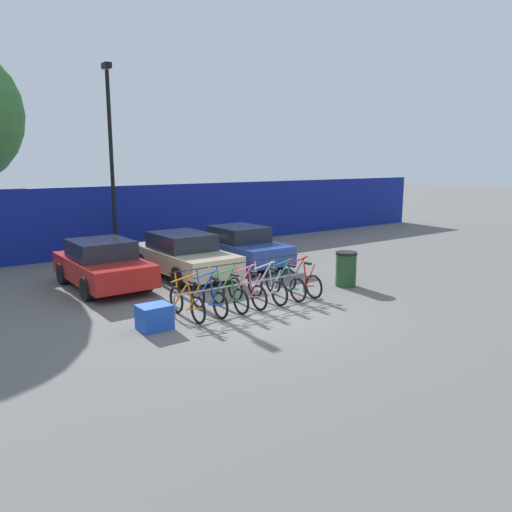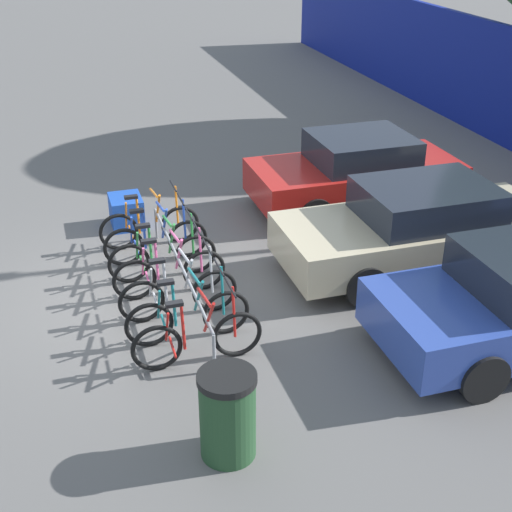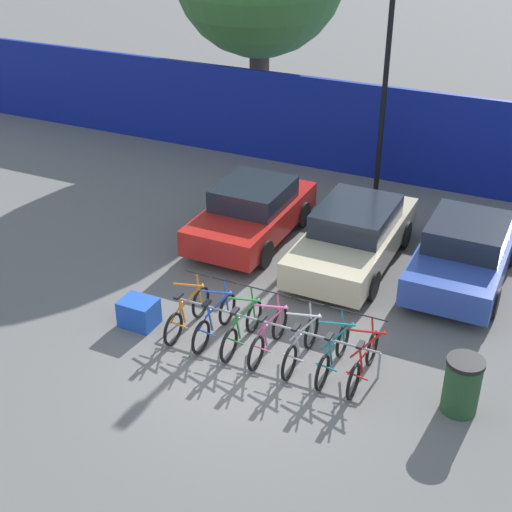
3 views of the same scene
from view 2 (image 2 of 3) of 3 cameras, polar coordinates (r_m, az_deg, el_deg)
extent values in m
plane|color=#605E5B|center=(10.91, -9.68, -3.06)|extent=(120.00, 120.00, 0.00)
cylinder|color=gray|center=(10.56, -6.14, -0.48)|extent=(4.07, 0.04, 0.04)
cylinder|color=gray|center=(12.48, -7.99, 2.55)|extent=(0.04, 0.04, 0.55)
cylinder|color=gray|center=(9.00, -3.37, -7.80)|extent=(0.04, 0.04, 0.55)
torus|color=black|center=(12.16, -10.93, 1.90)|extent=(0.06, 0.66, 0.66)
torus|color=black|center=(12.29, -6.09, 2.55)|extent=(0.06, 0.66, 0.66)
cylinder|color=orange|center=(12.11, -7.86, 3.70)|extent=(0.60, 0.04, 0.76)
cylinder|color=orange|center=(11.98, -8.20, 5.03)|extent=(0.68, 0.04, 0.16)
cylinder|color=orange|center=(12.09, -9.41, 3.23)|extent=(0.14, 0.04, 0.63)
cylinder|color=orange|center=(12.06, -10.36, 3.22)|extent=(0.32, 0.03, 0.58)
cylinder|color=orange|center=(12.19, -9.99, 1.92)|extent=(0.40, 0.03, 0.08)
cylinder|color=orange|center=(12.15, -6.36, 4.00)|extent=(0.12, 0.04, 0.69)
cylinder|color=black|center=(12.00, -6.64, 5.58)|extent=(0.52, 0.03, 0.03)
cube|color=black|center=(11.95, -9.97, 4.66)|extent=(0.10, 0.22, 0.05)
torus|color=black|center=(11.62, -10.54, 0.70)|extent=(0.06, 0.66, 0.66)
torus|color=black|center=(11.76, -5.48, 1.39)|extent=(0.06, 0.66, 0.66)
cylinder|color=#284CB7|center=(11.56, -7.33, 2.57)|extent=(0.60, 0.04, 0.76)
cylinder|color=#284CB7|center=(11.43, -7.68, 3.95)|extent=(0.68, 0.04, 0.16)
cylinder|color=#284CB7|center=(11.55, -8.95, 2.09)|extent=(0.14, 0.04, 0.63)
cylinder|color=#284CB7|center=(11.51, -9.94, 2.07)|extent=(0.32, 0.03, 0.58)
cylinder|color=#284CB7|center=(11.65, -9.56, 0.72)|extent=(0.40, 0.03, 0.08)
cylinder|color=#284CB7|center=(11.61, -5.76, 2.89)|extent=(0.12, 0.04, 0.69)
cylinder|color=black|center=(11.45, -6.05, 4.53)|extent=(0.52, 0.03, 0.03)
cube|color=black|center=(11.40, -9.53, 3.57)|extent=(0.10, 0.22, 0.05)
torus|color=black|center=(11.10, -10.13, -0.59)|extent=(0.06, 0.66, 0.66)
torus|color=black|center=(11.25, -4.84, 0.15)|extent=(0.06, 0.66, 0.66)
cylinder|color=#288438|center=(11.04, -6.76, 1.37)|extent=(0.60, 0.04, 0.76)
cylinder|color=#288438|center=(10.90, -7.12, 2.80)|extent=(0.68, 0.04, 0.16)
cylinder|color=#288438|center=(11.02, -8.46, 0.86)|extent=(0.14, 0.04, 0.63)
cylinder|color=#288438|center=(10.99, -9.49, 0.83)|extent=(0.32, 0.03, 0.58)
cylinder|color=#288438|center=(11.13, -9.10, -0.56)|extent=(0.40, 0.03, 0.08)
cylinder|color=#288438|center=(11.09, -5.12, 1.71)|extent=(0.12, 0.04, 0.69)
cylinder|color=black|center=(10.93, -5.41, 3.40)|extent=(0.52, 0.03, 0.03)
cube|color=black|center=(10.86, -9.06, 2.40)|extent=(0.10, 0.22, 0.05)
torus|color=black|center=(10.62, -9.70, -1.91)|extent=(0.06, 0.66, 0.66)
torus|color=black|center=(10.77, -4.19, -1.12)|extent=(0.06, 0.66, 0.66)
cylinder|color=#E55993|center=(10.56, -6.18, 0.13)|extent=(0.60, 0.04, 0.76)
cylinder|color=#E55993|center=(10.41, -6.55, 1.61)|extent=(0.68, 0.04, 0.16)
cylinder|color=#E55993|center=(10.54, -7.95, -0.41)|extent=(0.14, 0.04, 0.63)
cylinder|color=#E55993|center=(10.50, -9.03, -0.43)|extent=(0.32, 0.03, 0.58)
cylinder|color=#E55993|center=(10.65, -8.63, -1.87)|extent=(0.40, 0.03, 0.08)
cylinder|color=#E55993|center=(10.60, -4.47, 0.49)|extent=(0.12, 0.04, 0.69)
cylinder|color=black|center=(10.44, -4.76, 2.25)|extent=(0.52, 0.03, 0.03)
cube|color=black|center=(10.37, -8.57, 1.19)|extent=(0.10, 0.22, 0.05)
torus|color=black|center=(10.06, -9.14, -3.63)|extent=(0.06, 0.66, 0.66)
torus|color=black|center=(10.22, -3.33, -2.77)|extent=(0.06, 0.66, 0.66)
cylinder|color=#B7B7BC|center=(9.99, -5.42, -1.49)|extent=(0.60, 0.04, 0.76)
cylinder|color=#B7B7BC|center=(9.84, -5.80, 0.05)|extent=(0.68, 0.04, 0.16)
cylinder|color=#B7B7BC|center=(9.97, -7.29, -2.06)|extent=(0.14, 0.04, 0.63)
cylinder|color=#B7B7BC|center=(9.93, -8.43, -2.10)|extent=(0.32, 0.03, 0.58)
cylinder|color=#B7B7BC|center=(10.09, -8.02, -3.59)|extent=(0.40, 0.03, 0.08)
cylinder|color=#B7B7BC|center=(10.04, -3.61, -1.10)|extent=(0.12, 0.04, 0.69)
cylinder|color=black|center=(9.87, -3.91, 0.73)|extent=(0.52, 0.03, 0.03)
cube|color=black|center=(9.80, -7.94, -0.40)|extent=(0.10, 0.22, 0.05)
torus|color=black|center=(9.53, -8.55, -5.47)|extent=(0.06, 0.66, 0.66)
torus|color=black|center=(9.70, -2.42, -4.53)|extent=(0.06, 0.66, 0.66)
cylinder|color=#197A7F|center=(9.46, -4.60, -3.21)|extent=(0.60, 0.04, 0.76)
cylinder|color=#197A7F|center=(9.30, -4.99, -1.62)|extent=(0.68, 0.04, 0.16)
cylinder|color=#197A7F|center=(9.44, -6.58, -3.83)|extent=(0.14, 0.04, 0.63)
cylinder|color=#197A7F|center=(9.40, -7.78, -3.87)|extent=(0.32, 0.03, 0.58)
cylinder|color=#197A7F|center=(9.57, -7.36, -5.42)|extent=(0.40, 0.03, 0.08)
cylinder|color=#197A7F|center=(9.51, -2.70, -2.80)|extent=(0.12, 0.04, 0.69)
cylinder|color=black|center=(9.33, -3.00, -0.89)|extent=(0.52, 0.03, 0.03)
cube|color=black|center=(9.26, -7.25, -2.11)|extent=(0.10, 0.22, 0.05)
torus|color=black|center=(9.07, -7.94, -7.31)|extent=(0.06, 0.66, 0.66)
torus|color=black|center=(9.24, -1.50, -6.28)|extent=(0.06, 0.66, 0.66)
cylinder|color=red|center=(8.99, -3.78, -4.95)|extent=(0.60, 0.04, 0.76)
cylinder|color=red|center=(8.82, -4.18, -3.30)|extent=(0.68, 0.04, 0.16)
cylinder|color=red|center=(8.97, -5.86, -5.60)|extent=(0.14, 0.04, 0.63)
cylinder|color=red|center=(8.93, -7.13, -5.66)|extent=(0.32, 0.03, 0.58)
cylinder|color=red|center=(9.10, -6.69, -7.25)|extent=(0.40, 0.03, 0.08)
cylinder|color=red|center=(9.05, -1.78, -4.50)|extent=(0.12, 0.04, 0.69)
cylinder|color=black|center=(8.85, -2.08, -2.53)|extent=(0.52, 0.03, 0.03)
cube|color=black|center=(8.77, -6.56, -3.83)|extent=(0.10, 0.22, 0.05)
cube|color=red|center=(13.71, 7.90, 6.18)|extent=(1.80, 3.91, 0.62)
cube|color=#1E232D|center=(13.56, 8.43, 8.46)|extent=(1.58, 1.80, 0.52)
cylinder|color=black|center=(14.99, 10.45, 6.83)|extent=(0.20, 0.64, 0.64)
cylinder|color=black|center=(13.61, 13.68, 4.37)|extent=(0.20, 0.64, 0.64)
cylinder|color=black|center=(14.13, 2.19, 6.00)|extent=(0.20, 0.64, 0.64)
cylinder|color=black|center=(12.65, 4.75, 3.30)|extent=(0.20, 0.64, 0.64)
cube|color=#C1B28E|center=(11.57, 12.74, 1.64)|extent=(1.80, 4.40, 0.62)
cube|color=#1E232D|center=(11.39, 13.52, 4.30)|extent=(1.58, 2.02, 0.52)
cylinder|color=black|center=(12.96, 15.75, 2.92)|extent=(0.20, 0.64, 0.64)
cylinder|color=black|center=(11.83, 5.23, 1.52)|extent=(0.20, 0.64, 0.64)
cylinder|color=black|center=(10.46, 8.74, -2.38)|extent=(0.20, 0.64, 0.64)
cylinder|color=black|center=(10.10, 12.41, -3.87)|extent=(0.20, 0.64, 0.64)
cylinder|color=black|center=(8.92, 17.68, -9.21)|extent=(0.20, 0.64, 0.64)
cylinder|color=#234728|center=(7.71, -2.28, -12.81)|extent=(0.60, 0.60, 0.95)
cylinder|color=black|center=(7.39, -2.35, -9.75)|extent=(0.63, 0.63, 0.08)
cube|color=blue|center=(13.07, -10.33, 3.53)|extent=(0.70, 0.56, 0.55)
camera|label=1|loc=(18.56, -46.24, 13.77)|focal=35.00mm
camera|label=3|loc=(9.94, -85.87, 19.54)|focal=50.00mm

